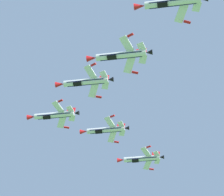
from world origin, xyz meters
name	(u,v)px	position (x,y,z in m)	size (l,w,h in m)	color
fighter_jet_lead	(53,115)	(-17.96, 114.31, 71.93)	(15.96, 9.68, 5.21)	white
fighter_jet_left_wing	(85,82)	(-7.28, 98.54, 72.43)	(15.96, 9.22, 5.50)	white
fighter_jet_right_wing	(105,130)	(-3.20, 125.73, 73.08)	(15.96, 9.22, 5.50)	white
fighter_jet_left_outer	(120,55)	(2.41, 84.59, 69.98)	(15.96, 9.17, 5.53)	white
fighter_jet_right_outer	(141,159)	(8.41, 139.10, 69.30)	(15.96, 9.61, 5.26)	white
fighter_jet_trail_slot	(171,3)	(13.81, 70.39, 72.73)	(15.96, 9.47, 5.36)	white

